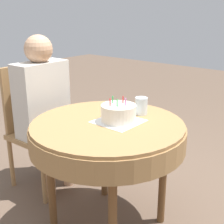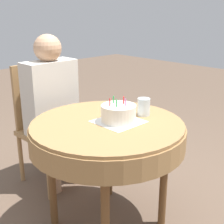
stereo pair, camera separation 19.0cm
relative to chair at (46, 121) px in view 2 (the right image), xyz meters
The scene contains 7 objects.
ground_plane 0.97m from the chair, 94.81° to the right, with size 12.00×12.00×0.00m, color brown.
dining_table 0.83m from the chair, 94.81° to the right, with size 0.96×0.96×0.74m.
chair is the anchor object (origin of this frame).
person 0.24m from the chair, 87.86° to the right, with size 0.43×0.30×1.23m.
napkin 0.89m from the chair, 90.72° to the right, with size 0.27×0.27×0.00m.
birthday_cake 0.90m from the chair, 90.72° to the right, with size 0.22×0.22×0.15m.
drinking_glass 0.95m from the chair, 77.47° to the right, with size 0.08×0.08×0.11m.
Camera 2 is at (-1.22, -1.32, 1.41)m, focal length 50.00 mm.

